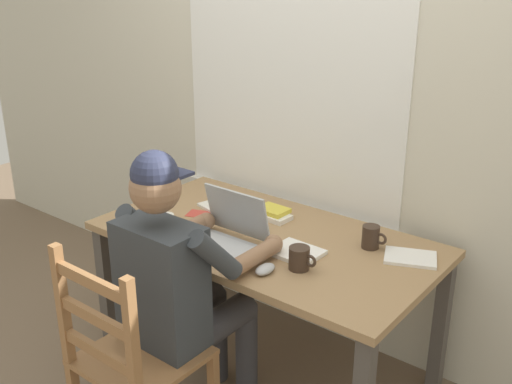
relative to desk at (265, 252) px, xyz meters
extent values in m
plane|color=brown|center=(0.00, 0.00, -0.64)|extent=(8.00, 8.00, 0.00)
cube|color=beige|center=(0.00, 0.49, 0.66)|extent=(6.00, 0.04, 2.60)
cube|color=white|center=(-0.22, 0.47, 0.57)|extent=(1.30, 0.01, 1.03)
cube|color=beige|center=(-0.22, 0.46, 0.03)|extent=(1.36, 0.06, 0.04)
cube|color=#9E7A51|center=(0.00, 0.00, 0.07)|extent=(1.53, 0.82, 0.03)
cube|color=#4C4742|center=(-0.71, -0.36, -0.29)|extent=(0.06, 0.06, 0.69)
cube|color=#4C4742|center=(-0.71, 0.36, -0.29)|extent=(0.06, 0.06, 0.69)
cube|color=#4C4742|center=(0.71, 0.36, -0.29)|extent=(0.06, 0.06, 0.69)
cube|color=#33383D|center=(-0.05, -0.59, 0.08)|extent=(0.34, 0.20, 0.50)
sphere|color=#936B4C|center=(-0.05, -0.59, 0.47)|extent=(0.19, 0.19, 0.19)
sphere|color=#282D47|center=(-0.05, -0.59, 0.53)|extent=(0.17, 0.17, 0.17)
cube|color=#282D47|center=(-0.05, -0.51, 0.51)|extent=(0.13, 0.10, 0.01)
cylinder|color=#38383D|center=(-0.14, -0.39, -0.17)|extent=(0.13, 0.40, 0.13)
cylinder|color=#38383D|center=(0.04, -0.39, -0.17)|extent=(0.13, 0.40, 0.13)
cylinder|color=#38383D|center=(-0.14, -0.19, -0.40)|extent=(0.10, 0.10, 0.47)
cylinder|color=#38383D|center=(0.04, -0.19, -0.40)|extent=(0.10, 0.10, 0.47)
cylinder|color=#33383D|center=(-0.25, -0.50, 0.23)|extent=(0.10, 0.25, 0.25)
cylinder|color=#936B4C|center=(-0.25, -0.27, 0.13)|extent=(0.07, 0.28, 0.07)
sphere|color=#936B4C|center=(-0.24, -0.13, 0.13)|extent=(0.08, 0.08, 0.08)
cylinder|color=#33383D|center=(0.15, -0.50, 0.23)|extent=(0.10, 0.25, 0.25)
cylinder|color=#936B4C|center=(0.15, -0.27, 0.13)|extent=(0.07, 0.28, 0.07)
sphere|color=#936B4C|center=(0.14, -0.13, 0.13)|extent=(0.08, 0.08, 0.08)
cube|color=olive|center=(-0.05, -0.71, -0.18)|extent=(0.42, 0.42, 0.02)
cube|color=olive|center=(-0.24, -0.52, -0.41)|extent=(0.04, 0.04, 0.45)
cube|color=olive|center=(0.14, -0.90, 0.07)|extent=(0.04, 0.04, 0.48)
cube|color=olive|center=(-0.24, -0.90, 0.07)|extent=(0.04, 0.04, 0.48)
cube|color=olive|center=(-0.05, -0.90, -0.05)|extent=(0.36, 0.02, 0.04)
cube|color=olive|center=(-0.05, -0.90, 0.09)|extent=(0.36, 0.02, 0.04)
cube|color=olive|center=(-0.05, -0.90, 0.23)|extent=(0.36, 0.02, 0.04)
cube|color=#ADAFB2|center=(-0.08, -0.24, 0.09)|extent=(0.33, 0.23, 0.02)
cube|color=silver|center=(-0.08, -0.24, 0.10)|extent=(0.29, 0.17, 0.00)
cube|color=#ADAFB2|center=(-0.08, -0.10, 0.21)|extent=(0.33, 0.06, 0.22)
cube|color=#4C515B|center=(-0.08, -0.10, 0.21)|extent=(0.29, 0.05, 0.18)
ellipsoid|color=#ADAFB2|center=(0.21, -0.28, 0.10)|extent=(0.06, 0.10, 0.03)
cylinder|color=silver|center=(-0.37, -0.25, 0.13)|extent=(0.07, 0.07, 0.09)
torus|color=silver|center=(-0.32, -0.25, 0.13)|extent=(0.05, 0.01, 0.05)
cylinder|color=#38281E|center=(0.43, 0.18, 0.13)|extent=(0.07, 0.07, 0.10)
torus|color=#38281E|center=(0.48, 0.18, 0.14)|extent=(0.05, 0.01, 0.05)
cylinder|color=#38281E|center=(0.30, -0.17, 0.13)|extent=(0.08, 0.08, 0.09)
torus|color=#38281E|center=(0.35, -0.17, 0.14)|extent=(0.05, 0.01, 0.05)
cube|color=white|center=(-0.09, 0.17, 0.10)|extent=(0.19, 0.11, 0.02)
cube|color=gold|center=(-0.10, 0.19, 0.12)|extent=(0.15, 0.11, 0.02)
cube|color=silver|center=(-0.36, 0.12, 0.09)|extent=(0.25, 0.22, 0.01)
cube|color=white|center=(0.61, 0.19, 0.09)|extent=(0.25, 0.22, 0.01)
cube|color=white|center=(0.22, -0.07, 0.09)|extent=(0.21, 0.18, 0.02)
cube|color=#C63D33|center=(-0.39, -0.01, 0.08)|extent=(0.15, 0.13, 0.00)
camera|label=1|loc=(1.48, -1.94, 1.22)|focal=41.94mm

